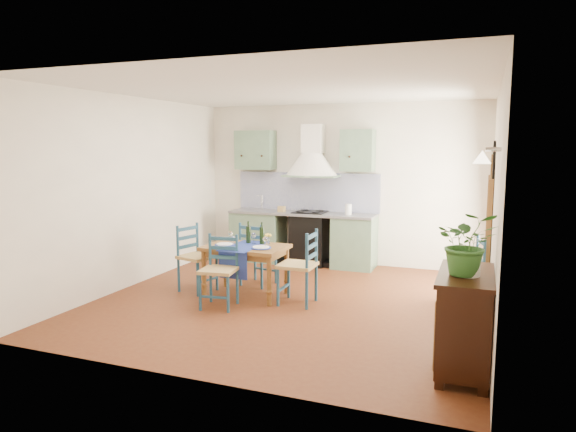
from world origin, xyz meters
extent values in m
plane|color=#4E2110|center=(0.00, 0.00, 0.00)|extent=(5.00, 5.00, 0.00)
cube|color=beige|center=(0.00, 2.50, 1.40)|extent=(5.00, 0.04, 2.80)
cube|color=slate|center=(-1.45, 2.19, 0.44)|extent=(0.90, 0.60, 0.88)
cube|color=slate|center=(0.35, 2.19, 0.44)|extent=(0.70, 0.60, 0.88)
cube|color=black|center=(-0.45, 2.19, 0.44)|extent=(0.60, 0.58, 0.88)
cube|color=gray|center=(-0.60, 2.19, 0.90)|extent=(2.60, 0.64, 0.04)
cube|color=silver|center=(-1.45, 2.19, 0.90)|extent=(0.45, 0.40, 0.03)
cylinder|color=silver|center=(-1.45, 2.37, 1.05)|extent=(0.02, 0.02, 0.26)
cube|color=black|center=(-0.45, 2.19, 0.93)|extent=(0.55, 0.48, 0.02)
cube|color=black|center=(-0.60, 2.24, 0.04)|extent=(2.60, 0.50, 0.08)
cube|color=#091156|center=(-0.60, 2.46, 1.26)|extent=(2.65, 0.05, 0.68)
cube|color=slate|center=(-1.55, 2.32, 2.00)|extent=(0.70, 0.34, 0.70)
cube|color=slate|center=(0.35, 2.32, 2.00)|extent=(0.55, 0.34, 0.70)
cone|color=white|center=(-0.45, 2.25, 1.75)|extent=(0.96, 0.96, 0.40)
cube|color=white|center=(-0.45, 2.34, 2.20)|extent=(0.36, 0.30, 0.50)
cube|color=beige|center=(2.50, 0.00, 1.40)|extent=(0.04, 5.00, 2.80)
cube|color=black|center=(2.48, 1.40, 0.82)|extent=(0.03, 1.00, 1.65)
cylinder|color=black|center=(2.48, 1.40, 1.65)|extent=(0.03, 1.00, 1.00)
cube|color=brown|center=(2.46, 0.86, 0.82)|extent=(0.06, 0.06, 1.65)
cube|color=brown|center=(2.46, 1.94, 0.82)|extent=(0.06, 0.06, 1.65)
cube|color=brown|center=(2.47, 1.62, 0.98)|extent=(0.04, 0.55, 1.96)
cylinder|color=silver|center=(2.44, -1.25, 2.05)|extent=(0.15, 0.04, 0.04)
cone|color=#FFEDC6|center=(2.34, -1.25, 1.98)|extent=(0.16, 0.16, 0.12)
cube|color=beige|center=(-2.50, 0.00, 1.40)|extent=(0.04, 5.00, 2.80)
cube|color=silver|center=(0.00, 0.00, 2.80)|extent=(5.00, 5.00, 0.01)
cube|color=brown|center=(-0.67, 0.03, 0.68)|extent=(1.12, 0.76, 0.05)
cube|color=brown|center=(-0.67, 0.03, 0.61)|extent=(1.01, 0.65, 0.08)
cylinder|color=brown|center=(-1.17, -0.27, 0.33)|extent=(0.06, 0.06, 0.65)
cylinder|color=brown|center=(-1.16, 0.34, 0.33)|extent=(0.06, 0.06, 0.65)
cylinder|color=brown|center=(-0.19, -0.29, 0.33)|extent=(0.06, 0.06, 0.65)
cylinder|color=brown|center=(-0.18, 0.32, 0.33)|extent=(0.06, 0.06, 0.65)
cube|color=navy|center=(-0.67, -0.02, 0.71)|extent=(0.43, 0.84, 0.01)
cube|color=navy|center=(-0.68, -0.35, 0.52)|extent=(0.42, 0.02, 0.38)
cylinder|color=navy|center=(-0.95, -0.06, 0.72)|extent=(0.28, 0.28, 0.01)
cylinder|color=white|center=(-0.95, -0.06, 0.73)|extent=(0.22, 0.22, 0.01)
cylinder|color=navy|center=(-0.40, -0.07, 0.72)|extent=(0.28, 0.28, 0.01)
cylinder|color=white|center=(-0.40, -0.07, 0.73)|extent=(0.22, 0.22, 0.01)
cylinder|color=black|center=(-0.71, 0.21, 0.86)|extent=(0.07, 0.07, 0.32)
cylinder|color=black|center=(-0.50, 0.21, 0.86)|extent=(0.07, 0.07, 0.32)
cylinder|color=white|center=(-0.39, 0.16, 0.76)|extent=(0.05, 0.05, 0.10)
sphere|color=yellow|center=(-0.39, 0.16, 0.85)|extent=(0.10, 0.10, 0.10)
cylinder|color=navy|center=(-0.93, -0.78, 0.24)|extent=(0.04, 0.04, 0.48)
cylinder|color=navy|center=(-0.98, -0.41, 0.47)|extent=(0.04, 0.04, 0.93)
cylinder|color=navy|center=(-0.56, -0.73, 0.24)|extent=(0.04, 0.04, 0.48)
cylinder|color=navy|center=(-0.61, -0.36, 0.47)|extent=(0.04, 0.04, 0.93)
cube|color=tan|center=(-0.77, -0.57, 0.49)|extent=(0.49, 0.49, 0.04)
cube|color=navy|center=(-0.80, -0.39, 0.62)|extent=(0.39, 0.08, 0.05)
cube|color=navy|center=(-0.80, -0.39, 0.75)|extent=(0.39, 0.08, 0.05)
cube|color=navy|center=(-0.80, -0.39, 0.87)|extent=(0.39, 0.08, 0.05)
cube|color=navy|center=(-0.74, -0.76, 0.19)|extent=(0.37, 0.08, 0.03)
cylinder|color=navy|center=(-0.52, 0.77, 0.24)|extent=(0.04, 0.04, 0.49)
cylinder|color=navy|center=(-0.59, 0.39, 0.48)|extent=(0.04, 0.04, 0.95)
cylinder|color=navy|center=(-0.90, 0.84, 0.24)|extent=(0.04, 0.04, 0.49)
cylinder|color=navy|center=(-0.97, 0.46, 0.48)|extent=(0.04, 0.04, 0.95)
cube|color=tan|center=(-0.75, 0.62, 0.50)|extent=(0.52, 0.52, 0.04)
cube|color=navy|center=(-0.78, 0.43, 0.64)|extent=(0.40, 0.10, 0.05)
cube|color=navy|center=(-0.78, 0.43, 0.76)|extent=(0.40, 0.10, 0.05)
cube|color=navy|center=(-0.78, 0.43, 0.89)|extent=(0.40, 0.10, 0.05)
cube|color=navy|center=(-0.71, 0.80, 0.19)|extent=(0.38, 0.10, 0.03)
cylinder|color=navy|center=(-1.28, -0.25, 0.24)|extent=(0.04, 0.04, 0.49)
cylinder|color=navy|center=(-1.65, -0.15, 0.48)|extent=(0.04, 0.04, 0.96)
cylinder|color=navy|center=(-1.18, 0.12, 0.24)|extent=(0.04, 0.04, 0.49)
cylinder|color=navy|center=(-1.55, 0.22, 0.48)|extent=(0.04, 0.04, 0.96)
cube|color=tan|center=(-1.41, -0.02, 0.51)|extent=(0.55, 0.55, 0.04)
cube|color=navy|center=(-1.60, 0.03, 0.64)|extent=(0.13, 0.40, 0.05)
cube|color=navy|center=(-1.60, 0.03, 0.77)|extent=(0.13, 0.40, 0.05)
cube|color=navy|center=(-1.60, 0.03, 0.89)|extent=(0.13, 0.40, 0.05)
cube|color=navy|center=(-1.23, -0.07, 0.19)|extent=(0.13, 0.38, 0.03)
cylinder|color=navy|center=(-0.07, 0.13, 0.25)|extent=(0.04, 0.04, 0.51)
cylinder|color=navy|center=(0.32, 0.13, 0.49)|extent=(0.04, 0.04, 0.99)
cylinder|color=navy|center=(-0.07, -0.26, 0.25)|extent=(0.04, 0.04, 0.51)
cylinder|color=navy|center=(0.32, -0.26, 0.49)|extent=(0.04, 0.04, 0.99)
cube|color=tan|center=(0.12, -0.07, 0.52)|extent=(0.46, 0.46, 0.04)
cube|color=navy|center=(0.32, -0.07, 0.66)|extent=(0.03, 0.42, 0.05)
cube|color=navy|center=(0.32, -0.07, 0.79)|extent=(0.03, 0.42, 0.05)
cube|color=navy|center=(0.32, -0.07, 0.92)|extent=(0.03, 0.42, 0.05)
cube|color=navy|center=(-0.07, -0.07, 0.20)|extent=(0.03, 0.40, 0.03)
cylinder|color=navy|center=(1.98, 0.83, 0.23)|extent=(0.04, 0.04, 0.46)
cylinder|color=navy|center=(2.33, 0.92, 0.45)|extent=(0.04, 0.04, 0.90)
cylinder|color=navy|center=(2.07, 0.48, 0.23)|extent=(0.04, 0.04, 0.46)
cylinder|color=navy|center=(2.42, 0.57, 0.45)|extent=(0.04, 0.04, 0.90)
cube|color=tan|center=(2.20, 0.70, 0.48)|extent=(0.51, 0.51, 0.04)
cube|color=navy|center=(2.37, 0.74, 0.60)|extent=(0.12, 0.38, 0.05)
cube|color=navy|center=(2.37, 0.74, 0.72)|extent=(0.12, 0.38, 0.05)
cube|color=navy|center=(2.37, 0.74, 0.84)|extent=(0.12, 0.38, 0.05)
cube|color=navy|center=(2.03, 0.65, 0.18)|extent=(0.12, 0.36, 0.03)
cube|color=black|center=(2.27, -1.45, 0.49)|extent=(0.45, 1.00, 0.82)
cube|color=black|center=(2.27, -1.45, 0.92)|extent=(0.50, 1.05, 0.04)
cube|color=brown|center=(2.04, -1.68, 0.45)|extent=(0.02, 0.38, 0.63)
cube|color=brown|center=(2.04, -1.22, 0.45)|extent=(0.02, 0.38, 0.63)
cube|color=black|center=(2.09, -1.89, 0.04)|extent=(0.08, 0.08, 0.08)
cube|color=black|center=(2.09, -1.01, 0.04)|extent=(0.08, 0.08, 0.08)
cube|color=black|center=(2.44, -1.89, 0.04)|extent=(0.08, 0.08, 0.08)
cube|color=black|center=(2.44, -1.01, 0.04)|extent=(0.08, 0.08, 0.08)
imported|color=#2A5E24|center=(2.26, -1.54, 1.23)|extent=(0.58, 0.52, 0.58)
camera|label=1|loc=(2.36, -6.28, 2.08)|focal=32.00mm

